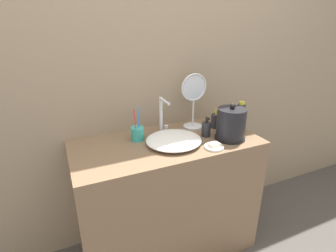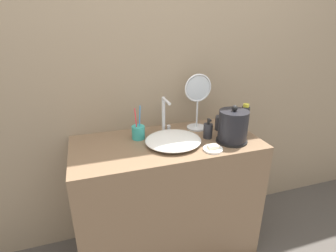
# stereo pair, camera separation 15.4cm
# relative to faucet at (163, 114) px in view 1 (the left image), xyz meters

# --- Properties ---
(wall_back) EXTENTS (6.00, 0.04, 2.60)m
(wall_back) POSITION_rel_faucet_xyz_m (-0.03, 0.15, 0.35)
(wall_back) COLOR gray
(wall_back) RESTS_ON ground_plane
(vanity_counter) EXTENTS (1.13, 0.53, 0.82)m
(vanity_counter) POSITION_rel_faucet_xyz_m (-0.03, -0.14, -0.54)
(vanity_counter) COLOR brown
(vanity_counter) RESTS_ON ground_plane
(sink_basin) EXTENTS (0.33, 0.32, 0.05)m
(sink_basin) POSITION_rel_faucet_xyz_m (-0.00, -0.18, -0.11)
(sink_basin) COLOR white
(sink_basin) RESTS_ON vanity_counter
(faucet) EXTENTS (0.06, 0.14, 0.23)m
(faucet) POSITION_rel_faucet_xyz_m (0.00, 0.00, 0.00)
(faucet) COLOR silver
(faucet) RESTS_ON vanity_counter
(electric_kettle) EXTENTS (0.19, 0.19, 0.23)m
(electric_kettle) POSITION_rel_faucet_xyz_m (0.34, -0.26, -0.04)
(electric_kettle) COLOR black
(electric_kettle) RESTS_ON vanity_counter
(toothbrush_cup) EXTENTS (0.08, 0.08, 0.21)m
(toothbrush_cup) POSITION_rel_faucet_xyz_m (-0.18, -0.04, -0.09)
(toothbrush_cup) COLOR teal
(toothbrush_cup) RESTS_ON vanity_counter
(lotion_bottle) EXTENTS (0.06, 0.06, 0.13)m
(lotion_bottle) POSITION_rel_faucet_xyz_m (0.23, -0.16, -0.08)
(lotion_bottle) COLOR #28282D
(lotion_bottle) RESTS_ON vanity_counter
(shampoo_bottle) EXTENTS (0.07, 0.07, 0.13)m
(shampoo_bottle) POSITION_rel_faucet_xyz_m (0.36, -0.07, -0.08)
(shampoo_bottle) COLOR #28282D
(shampoo_bottle) RESTS_ON vanity_counter
(mouthwash_bottle) EXTENTS (0.05, 0.05, 0.21)m
(mouthwash_bottle) POSITION_rel_faucet_xyz_m (0.46, -0.19, -0.03)
(mouthwash_bottle) COLOR #28282D
(mouthwash_bottle) RESTS_ON vanity_counter
(soap_dish) EXTENTS (0.11, 0.11, 0.03)m
(soap_dish) POSITION_rel_faucet_xyz_m (0.18, -0.33, -0.12)
(soap_dish) COLOR white
(soap_dish) RESTS_ON vanity_counter
(vanity_mirror) EXTENTS (0.18, 0.13, 0.37)m
(vanity_mirror) POSITION_rel_faucet_xyz_m (0.22, 0.00, 0.08)
(vanity_mirror) COLOR silver
(vanity_mirror) RESTS_ON vanity_counter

